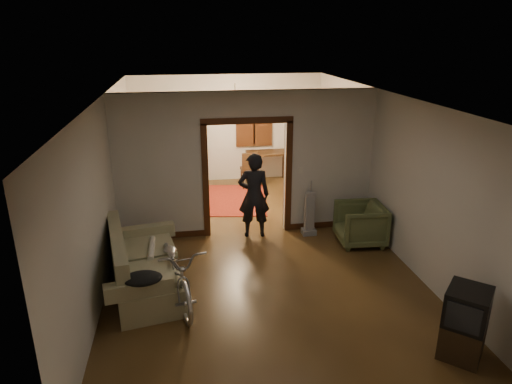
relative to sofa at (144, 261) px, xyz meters
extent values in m
cube|color=#3D2913|center=(1.89, 1.13, -0.47)|extent=(5.00, 8.50, 0.01)
cube|color=white|center=(1.89, 1.13, 2.33)|extent=(5.00, 8.50, 0.01)
cube|color=beige|center=(1.89, 5.38, 0.93)|extent=(5.00, 0.02, 2.80)
cube|color=beige|center=(-0.61, 1.13, 0.93)|extent=(0.02, 8.50, 2.80)
cube|color=beige|center=(4.39, 1.13, 0.93)|extent=(0.02, 8.50, 2.80)
cube|color=beige|center=(1.89, 1.88, 0.93)|extent=(5.00, 0.14, 2.80)
cube|color=#3D1E0D|center=(1.89, 1.88, 0.63)|extent=(1.74, 0.20, 2.32)
cube|color=black|center=(2.59, 5.34, 1.08)|extent=(0.98, 0.06, 1.28)
sphere|color=#FFE0A5|center=(1.89, 3.63, 1.88)|extent=(0.24, 0.24, 0.24)
cube|color=silver|center=(2.94, 1.81, 0.78)|extent=(0.08, 0.01, 0.12)
cube|color=#7A7A51|center=(0.00, 0.00, 0.00)|extent=(1.28, 2.19, 0.94)
cylinder|color=beige|center=(0.10, 0.30, 0.06)|extent=(0.10, 0.76, 0.10)
ellipsoid|color=black|center=(0.05, -0.91, 0.21)|extent=(0.52, 0.39, 0.15)
imported|color=silver|center=(0.50, -0.43, 0.02)|extent=(1.02, 1.98, 0.99)
imported|color=#525D34|center=(3.90, 0.99, -0.08)|extent=(0.91, 0.89, 0.78)
cube|color=black|center=(3.95, -2.26, -0.24)|extent=(0.70, 0.71, 0.47)
cube|color=black|center=(3.95, -2.26, 0.22)|extent=(0.71, 0.71, 0.46)
cube|color=gray|center=(3.07, 1.53, -0.03)|extent=(0.33, 0.30, 0.89)
imported|color=black|center=(1.98, 1.67, 0.36)|extent=(0.64, 0.45, 1.67)
cube|color=maroon|center=(1.78, 3.75, -0.46)|extent=(1.96, 2.39, 0.02)
cube|color=#21321E|center=(0.70, 5.02, 0.42)|extent=(0.93, 0.57, 1.78)
sphere|color=#1E5972|center=(0.70, 5.02, 1.47)|extent=(0.29, 0.29, 0.29)
cube|color=#321F10|center=(2.89, 5.01, -0.07)|extent=(1.13, 0.68, 0.81)
cube|color=#321F10|center=(2.34, 4.63, 0.01)|extent=(0.50, 0.50, 0.96)
camera|label=1|loc=(0.67, -6.47, 3.33)|focal=32.00mm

